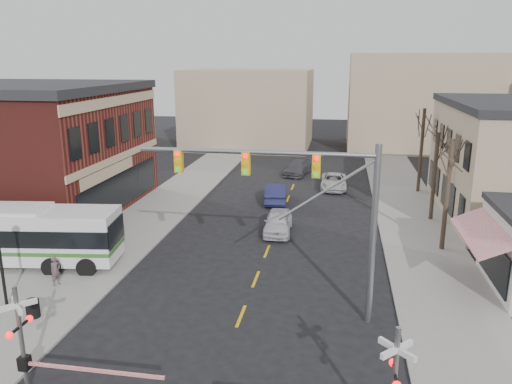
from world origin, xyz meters
TOP-DOWN VIEW (x-y plane):
  - ground at (0.00, 0.00)m, footprint 160.00×160.00m
  - sidewalk_west at (-9.50, 20.00)m, footprint 5.00×60.00m
  - sidewalk_east at (9.50, 20.00)m, footprint 5.00×60.00m
  - tree_east_a at (10.50, 12.00)m, footprint 0.28×0.28m
  - tree_east_b at (10.80, 18.00)m, footprint 0.28×0.28m
  - tree_east_c at (11.00, 26.00)m, footprint 0.28×0.28m
  - transit_bus at (-14.20, 5.49)m, footprint 12.97×4.41m
  - traffic_signal_mast at (2.84, 2.52)m, footprint 10.35×0.30m
  - rr_crossing_west at (-5.97, -4.40)m, footprint 5.60×1.36m
  - trash_bin at (-9.14, 0.18)m, footprint 0.60×0.60m
  - car_a at (0.22, 13.55)m, footprint 1.98×4.49m
  - car_b at (-0.90, 20.87)m, footprint 2.15×4.92m
  - car_c at (3.69, 26.07)m, footprint 2.27×4.85m
  - car_d at (-0.04, 31.27)m, footprint 2.85×5.11m
  - pedestrian_near at (-9.90, 3.36)m, footprint 0.54×0.66m
  - pedestrian_far at (-9.84, 8.25)m, footprint 1.00×1.01m

SIDE VIEW (x-z plane):
  - ground at x=0.00m, z-range 0.00..0.00m
  - sidewalk_west at x=-9.50m, z-range 0.00..0.12m
  - sidewalk_east at x=9.50m, z-range 0.00..0.12m
  - trash_bin at x=-9.14m, z-range 0.12..0.94m
  - car_c at x=3.69m, z-range 0.00..1.34m
  - car_d at x=-0.04m, z-range 0.00..1.40m
  - car_a at x=0.22m, z-range 0.00..1.50m
  - car_b at x=-0.90m, z-range 0.00..1.57m
  - pedestrian_near at x=-9.90m, z-range 0.12..1.69m
  - pedestrian_far at x=-9.84m, z-range 0.12..1.77m
  - transit_bus at x=-14.20m, z-range 0.21..3.48m
  - rr_crossing_west at x=-5.97m, z-range -0.03..3.97m
  - tree_east_b at x=10.80m, z-range 0.12..6.42m
  - tree_east_a at x=10.50m, z-range 0.12..6.87m
  - tree_east_c at x=11.00m, z-range 0.12..7.32m
  - traffic_signal_mast at x=2.84m, z-range 1.76..9.76m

